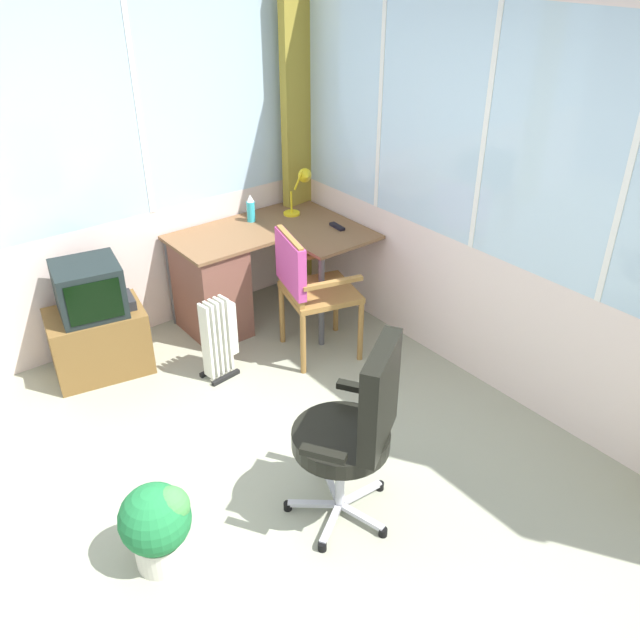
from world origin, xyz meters
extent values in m
cube|color=gray|center=(0.00, 0.00, -0.03)|extent=(5.09, 5.58, 0.06)
cube|color=silver|center=(0.00, 2.32, 0.47)|extent=(4.09, 0.06, 0.93)
cube|color=silver|center=(0.00, 2.32, 1.67)|extent=(4.01, 0.06, 1.47)
cube|color=white|center=(0.68, 2.32, 1.67)|extent=(0.04, 0.07, 1.47)
cube|color=silver|center=(2.08, 0.00, 0.47)|extent=(0.06, 4.58, 0.93)
cube|color=silver|center=(2.08, 0.00, 1.67)|extent=(0.06, 4.49, 1.47)
cube|color=white|center=(2.08, -0.46, 1.67)|extent=(0.07, 0.04, 1.47)
cube|color=white|center=(2.08, 0.46, 1.67)|extent=(0.07, 0.04, 1.47)
cube|color=white|center=(2.08, 1.38, 1.67)|extent=(0.07, 0.04, 1.47)
cube|color=olive|center=(1.95, 2.19, 1.24)|extent=(0.33, 0.11, 2.48)
cube|color=brown|center=(1.36, 1.97, 0.74)|extent=(1.34, 0.61, 0.02)
cube|color=brown|center=(1.72, 1.45, 0.74)|extent=(0.61, 0.43, 0.02)
cube|color=brown|center=(0.92, 1.97, 0.36)|extent=(0.40, 0.57, 0.71)
cylinder|color=#4C4C51|center=(1.45, 1.28, 0.36)|extent=(0.04, 0.04, 0.72)
cylinder|color=#4C4C51|center=(0.73, 2.23, 0.36)|extent=(0.04, 0.04, 0.72)
cylinder|color=yellow|center=(1.72, 2.01, 0.76)|extent=(0.13, 0.13, 0.02)
cylinder|color=yellow|center=(1.72, 2.01, 0.85)|extent=(0.02, 0.02, 0.17)
cylinder|color=yellow|center=(1.77, 1.98, 1.03)|extent=(0.05, 0.08, 0.16)
cone|color=yellow|center=(1.82, 1.94, 1.06)|extent=(0.14, 0.14, 0.12)
cube|color=black|center=(1.84, 1.57, 0.76)|extent=(0.06, 0.15, 0.02)
cylinder|color=#34BCCD|center=(1.39, 2.09, 0.83)|extent=(0.06, 0.06, 0.16)
cone|color=white|center=(1.39, 2.09, 0.94)|extent=(0.06, 0.06, 0.06)
cylinder|color=olive|center=(1.55, 0.94, 0.24)|extent=(0.04, 0.04, 0.47)
cylinder|color=olive|center=(1.67, 1.37, 0.24)|extent=(0.04, 0.04, 0.47)
cylinder|color=olive|center=(1.12, 1.06, 0.24)|extent=(0.04, 0.04, 0.47)
cylinder|color=olive|center=(1.24, 1.48, 0.24)|extent=(0.04, 0.04, 0.47)
cube|color=olive|center=(1.40, 1.21, 0.49)|extent=(0.59, 0.59, 0.04)
cube|color=olive|center=(1.18, 1.27, 0.73)|extent=(0.15, 0.43, 0.45)
cube|color=#B83F87|center=(1.18, 1.27, 0.76)|extent=(0.18, 0.46, 0.37)
cube|color=olive|center=(1.34, 1.00, 0.67)|extent=(0.43, 0.15, 0.03)
cube|color=olive|center=(1.46, 1.43, 0.67)|extent=(0.43, 0.15, 0.03)
cube|color=#B7B7BF|center=(0.39, -0.17, 0.04)|extent=(0.26, 0.18, 0.02)
cylinder|color=black|center=(0.27, -0.25, 0.02)|extent=(0.05, 0.05, 0.05)
cube|color=#B7B7BF|center=(0.54, -0.23, 0.04)|extent=(0.10, 0.28, 0.02)
cylinder|color=black|center=(0.57, -0.37, 0.02)|extent=(0.05, 0.05, 0.05)
cube|color=#B7B7BF|center=(0.64, -0.10, 0.04)|extent=(0.28, 0.05, 0.02)
cylinder|color=black|center=(0.78, -0.11, 0.02)|extent=(0.05, 0.05, 0.05)
cube|color=#B7B7BF|center=(0.56, 0.04, 0.04)|extent=(0.14, 0.27, 0.02)
cylinder|color=black|center=(0.61, 0.17, 0.02)|extent=(0.05, 0.05, 0.05)
cube|color=#B7B7BF|center=(0.40, -0.01, 0.04)|extent=(0.24, 0.21, 0.02)
cylinder|color=black|center=(0.29, 0.08, 0.02)|extent=(0.05, 0.05, 0.05)
cylinder|color=#B7B7BF|center=(0.50, -0.10, 0.26)|extent=(0.05, 0.05, 0.41)
cylinder|color=black|center=(0.50, -0.10, 0.51)|extent=(0.50, 0.50, 0.09)
cube|color=black|center=(0.60, -0.25, 0.82)|extent=(0.41, 0.30, 0.53)
cube|color=black|center=(0.73, 0.05, 0.64)|extent=(0.16, 0.21, 0.04)
cube|color=black|center=(0.28, -0.24, 0.64)|extent=(0.16, 0.21, 0.04)
cube|color=brown|center=(0.03, 1.97, 0.24)|extent=(0.71, 0.55, 0.47)
cube|color=black|center=(0.03, 1.97, 0.65)|extent=(0.49, 0.47, 0.36)
cube|color=black|center=(-0.01, 1.77, 0.65)|extent=(0.34, 0.07, 0.28)
cube|color=#262628|center=(0.17, 1.94, 0.51)|extent=(0.30, 0.27, 0.07)
cube|color=silver|center=(0.55, 1.39, 0.31)|extent=(0.03, 0.10, 0.57)
cube|color=silver|center=(0.60, 1.39, 0.31)|extent=(0.03, 0.10, 0.57)
cube|color=silver|center=(0.64, 1.40, 0.31)|extent=(0.03, 0.10, 0.57)
cube|color=silver|center=(0.68, 1.40, 0.31)|extent=(0.03, 0.10, 0.57)
cube|color=silver|center=(0.72, 1.41, 0.31)|extent=(0.03, 0.10, 0.57)
cube|color=black|center=(0.65, 1.33, 0.01)|extent=(0.23, 0.06, 0.03)
cube|color=black|center=(0.63, 1.46, 0.01)|extent=(0.23, 0.06, 0.03)
cube|color=silver|center=(0.76, 1.41, 0.34)|extent=(0.06, 0.10, 0.40)
cylinder|color=beige|center=(-0.40, 0.19, 0.08)|extent=(0.25, 0.25, 0.16)
sphere|color=#20753B|center=(-0.40, 0.19, 0.30)|extent=(0.35, 0.35, 0.35)
sphere|color=#428E44|center=(-0.33, 0.16, 0.37)|extent=(0.19, 0.19, 0.19)
camera|label=1|loc=(-1.14, -2.04, 2.72)|focal=37.06mm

